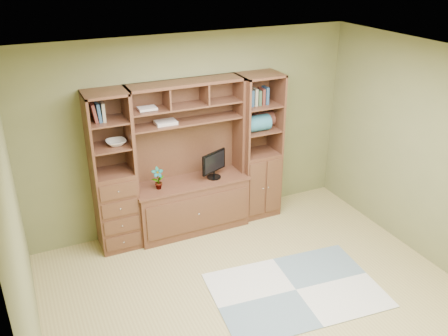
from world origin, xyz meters
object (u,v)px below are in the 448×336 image
center_hutch (190,161)px  left_tower (113,173)px  monitor (214,160)px  right_tower (259,147)px

center_hutch → left_tower: (-1.00, 0.04, 0.00)m
center_hutch → monitor: bearing=-6.3°
center_hutch → monitor: center_hutch is taller
left_tower → monitor: left_tower is taller
left_tower → right_tower: size_ratio=1.00×
left_tower → monitor: (1.31, -0.07, -0.04)m
left_tower → monitor: 1.32m
right_tower → monitor: bearing=-174.0°
right_tower → monitor: size_ratio=4.00×
left_tower → monitor: bearing=-3.3°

